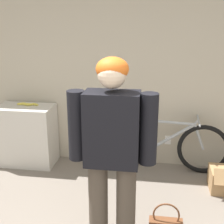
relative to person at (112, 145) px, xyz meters
The scene contains 5 objects.
wall_back 1.75m from the person, 91.23° to the left, with size 8.00×0.07×2.60m.
side_shelf 2.07m from the person, 133.56° to the left, with size 0.74×0.44×0.81m.
person is the anchor object (origin of this frame).
bicycle 1.69m from the person, 74.79° to the left, with size 1.73×0.46×0.73m.
banana 2.02m from the person, 131.95° to the left, with size 0.31×0.09×0.04m.
Camera 1 is at (0.37, -1.36, 1.96)m, focal length 50.00 mm.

